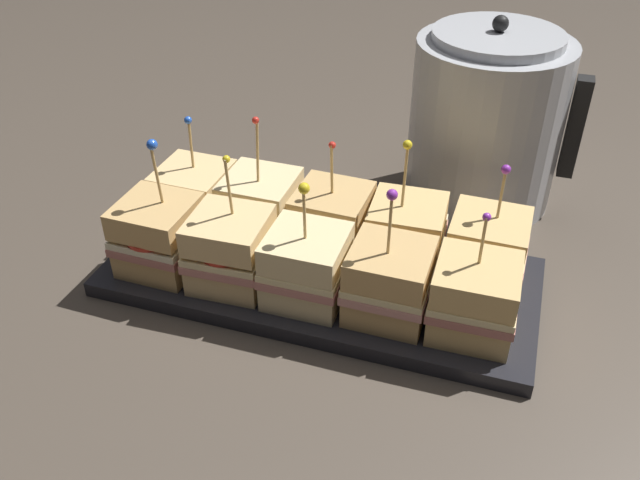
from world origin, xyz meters
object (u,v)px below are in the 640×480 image
Objects in this scene: sandwich_front_right at (389,282)px; sandwich_back_far_left at (195,197)px; sandwich_back_right at (406,235)px; sandwich_back_center at (331,221)px; sandwich_front_left at (230,250)px; serving_platter at (320,277)px; sandwich_front_far_right at (474,298)px; sandwich_front_far_left at (159,235)px; kettle_steel at (486,121)px; sandwich_back_left at (261,208)px; sandwich_back_far_right at (487,249)px; sandwich_front_center at (307,267)px.

sandwich_back_far_left is at bearing 161.91° from sandwich_front_right.
sandwich_back_center is at bearing -179.94° from sandwich_back_right.
sandwich_front_left is 0.98× the size of sandwich_back_right.
serving_platter is 0.19m from sandwich_front_far_right.
sandwich_back_right is at bearing 0.06° from sandwich_back_center.
sandwich_front_right is 0.09m from sandwich_front_far_right.
kettle_steel reaches higher than sandwich_front_far_left.
serving_platter is at bearing 154.12° from sandwich_front_right.
sandwich_front_far_right is at bearing 0.68° from sandwich_front_left.
sandwich_back_left reaches higher than sandwich_back_right.
serving_platter is 3.44× the size of sandwich_back_far_right.
sandwich_back_left is at bearing 154.24° from serving_platter.
sandwich_back_far_right is at bearing 14.09° from serving_platter.
sandwich_front_right is 0.61× the size of kettle_steel.
sandwich_front_far_left reaches higher than sandwich_front_far_right.
sandwich_front_far_right is 0.55× the size of kettle_steel.
sandwich_front_left is (0.09, -0.00, -0.00)m from sandwich_front_far_left.
sandwich_front_far_left is 1.13× the size of sandwich_back_far_right.
serving_platter is 3.01× the size of sandwich_back_left.
sandwich_front_far_right is at bearing 0.96° from sandwich_front_center.
kettle_steel reaches higher than sandwich_back_far_right.
serving_platter is at bearing 166.35° from sandwich_front_far_right.
sandwich_back_far_left reaches higher than serving_platter.
sandwich_front_center is at bearing -153.09° from sandwich_back_far_right.
sandwich_back_left reaches higher than sandwich_back_far_left.
sandwich_back_left is at bearing -138.16° from kettle_steel.
sandwich_front_center reaches higher than sandwich_front_far_right.
sandwich_back_center is 0.26m from kettle_steel.
sandwich_back_far_left is 0.09m from sandwich_back_left.
sandwich_back_far_right is (0.27, 0.00, -0.00)m from sandwich_back_left.
sandwich_front_right reaches higher than sandwich_back_far_right.
sandwich_front_far_left is 0.13m from sandwich_back_left.
sandwich_back_left is at bearing 90.01° from sandwich_front_left.
sandwich_back_left reaches higher than sandwich_front_far_left.
sandwich_front_center is 0.89× the size of sandwich_back_left.
serving_platter is 1.96× the size of kettle_steel.
sandwich_back_right is at bearing 27.32° from sandwich_front_left.
sandwich_back_left reaches higher than sandwich_front_far_right.
sandwich_back_left is 0.32m from kettle_steel.
sandwich_front_left is 1.09× the size of sandwich_back_far_right.
kettle_steel is at bearing 95.99° from sandwich_front_far_right.
kettle_steel is (-0.03, 0.21, 0.06)m from sandwich_back_far_right.
serving_platter is at bearing -88.07° from sandwich_back_center.
sandwich_front_far_left reaches higher than sandwich_front_left.
kettle_steel is at bearing 63.97° from sandwich_front_center.
sandwich_front_far_left is 0.28m from sandwich_back_right.
kettle_steel reaches higher than sandwich_back_left.
sandwich_front_far_right is 0.95× the size of sandwich_back_far_left.
sandwich_front_right is at bearing -179.58° from sandwich_front_far_right.
sandwich_back_center is at bearing 179.92° from sandwich_back_far_right.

